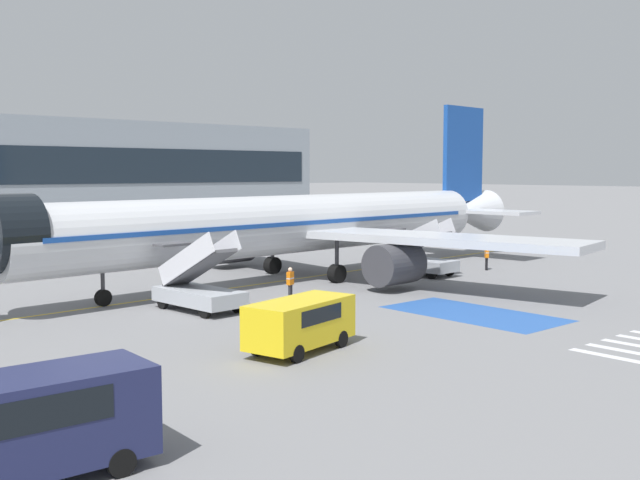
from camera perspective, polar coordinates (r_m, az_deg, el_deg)
ground_plane at (r=46.48m, az=-1.13°, el=-2.98°), size 600.00×600.00×0.00m
apron_leadline_yellow at (r=45.79m, az=-2.77°, el=-3.11°), size 78.62×5.82×0.01m
apron_stand_patch_blue at (r=35.96m, az=11.65°, el=-5.51°), size 4.23×8.41×0.01m
apron_walkway_bar_0 at (r=29.07m, az=21.69°, el=-8.34°), size 0.44×3.60×0.01m
apron_walkway_bar_1 at (r=30.12m, az=22.73°, el=-7.91°), size 0.44×3.60×0.01m
airliner at (r=45.95m, az=-2.08°, el=1.19°), size 44.17×35.16×11.69m
boarding_stairs_forward at (r=36.31m, az=-9.24°, el=-3.80°), size 2.54×5.35×3.94m
boarding_stairs_aft at (r=48.58m, az=7.52°, el=-1.53°), size 2.54×5.35×3.74m
fuel_tanker at (r=70.55m, az=-12.20°, el=1.23°), size 9.98×3.31×3.66m
service_van_0 at (r=27.76m, az=-1.51°, el=-6.14°), size 4.88×2.96×1.93m
service_van_1 at (r=17.53m, az=-21.07°, el=-12.56°), size 5.15×2.32×2.33m
ground_crew_0 at (r=38.51m, az=-2.28°, el=-3.19°), size 0.48×0.37×1.74m
ground_crew_1 at (r=51.70m, az=12.58°, el=-1.14°), size 0.46×0.47×1.76m
terminal_building at (r=104.35m, az=-21.85°, el=4.92°), size 88.28×12.10×13.52m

